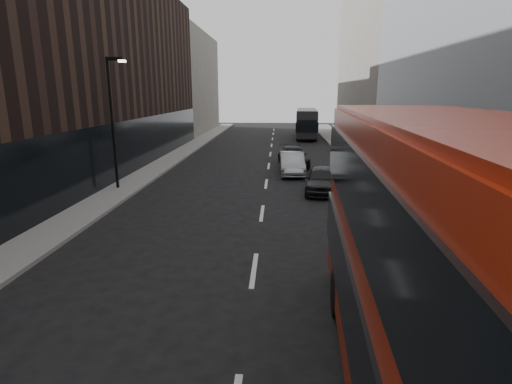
# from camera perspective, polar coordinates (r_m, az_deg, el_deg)

# --- Properties ---
(sidewalk_right) EXTENTS (3.00, 80.00, 0.15)m
(sidewalk_right) POSITION_cam_1_polar(r_m,az_deg,el_deg) (29.66, 16.44, 3.22)
(sidewalk_right) COLOR slate
(sidewalk_right) RESTS_ON ground
(sidewalk_left) EXTENTS (2.00, 80.00, 0.15)m
(sidewalk_left) POSITION_cam_1_polar(r_m,az_deg,el_deg) (30.15, -13.64, 3.57)
(sidewalk_left) COLOR slate
(sidewalk_left) RESTS_ON ground
(building_modern_block) EXTENTS (5.03, 22.00, 20.00)m
(building_modern_block) POSITION_cam_1_polar(r_m,az_deg,el_deg) (27.05, 28.93, 22.10)
(building_modern_block) COLOR #9BA0A5
(building_modern_block) RESTS_ON ground
(building_victorian) EXTENTS (6.50, 24.00, 21.00)m
(building_victorian) POSITION_cam_1_polar(r_m,az_deg,el_deg) (48.77, 16.74, 18.55)
(building_victorian) COLOR #66605A
(building_victorian) RESTS_ON ground
(building_left_mid) EXTENTS (5.00, 24.00, 14.00)m
(building_left_mid) POSITION_cam_1_polar(r_m,az_deg,el_deg) (35.59, -17.55, 16.08)
(building_left_mid) COLOR black
(building_left_mid) RESTS_ON ground
(building_left_far) EXTENTS (5.00, 20.00, 13.00)m
(building_left_far) POSITION_cam_1_polar(r_m,az_deg,el_deg) (56.73, -9.54, 15.02)
(building_left_far) COLOR #66605A
(building_left_far) RESTS_ON ground
(street_lamp) EXTENTS (1.06, 0.22, 7.00)m
(street_lamp) POSITION_cam_1_polar(r_m,az_deg,el_deg) (23.20, -19.74, 10.35)
(street_lamp) COLOR black
(street_lamp) RESTS_ON sidewalk_left
(red_bus) EXTENTS (3.66, 12.59, 5.02)m
(red_bus) POSITION_cam_1_polar(r_m,az_deg,el_deg) (6.13, 28.15, -12.38)
(red_bus) COLOR maroon
(red_bus) RESTS_ON ground
(grey_bus) EXTENTS (3.05, 10.56, 3.38)m
(grey_bus) POSITION_cam_1_polar(r_m,az_deg,el_deg) (49.29, 7.24, 9.81)
(grey_bus) COLOR black
(grey_bus) RESTS_ON ground
(car_a) EXTENTS (2.19, 4.34, 1.42)m
(car_a) POSITION_cam_1_polar(r_m,az_deg,el_deg) (22.20, 9.37, 1.79)
(car_a) COLOR black
(car_a) RESTS_ON ground
(car_b) EXTENTS (1.66, 4.47, 1.46)m
(car_b) POSITION_cam_1_polar(r_m,az_deg,el_deg) (26.89, 5.18, 4.10)
(car_b) COLOR gray
(car_b) RESTS_ON ground
(car_c) EXTENTS (2.45, 5.00, 1.40)m
(car_c) POSITION_cam_1_polar(r_m,az_deg,el_deg) (30.04, 5.32, 5.08)
(car_c) COLOR black
(car_c) RESTS_ON ground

